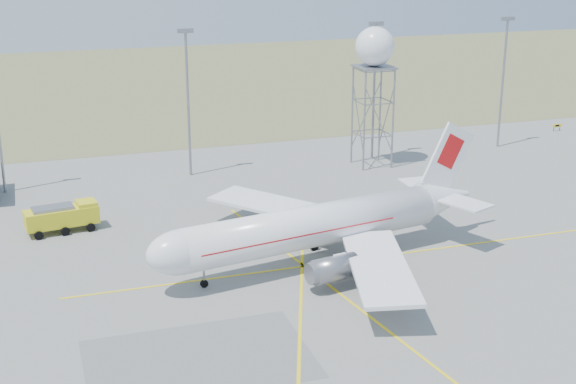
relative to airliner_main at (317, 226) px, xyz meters
name	(u,v)px	position (x,y,z in m)	size (l,w,h in m)	color
grass_strip	(168,82)	(4.10, 109.42, -4.01)	(400.00, 120.00, 0.03)	olive
mast_b	(188,91)	(-5.90, 35.42, 8.04)	(2.20, 0.50, 20.50)	gray
mast_c	(374,79)	(22.10, 35.42, 8.04)	(2.20, 0.50, 20.50)	gray
mast_d	(504,72)	(44.10, 35.42, 8.04)	(2.20, 0.50, 20.50)	gray
taxi_sign_near	(557,126)	(59.70, 41.41, -3.14)	(1.60, 0.17, 1.20)	black
airliner_main	(317,226)	(0.00, 0.00, 0.00)	(38.51, 36.95, 13.14)	white
radar_tower	(373,89)	(20.41, 31.94, 7.32)	(5.59, 5.59, 20.22)	gray
fire_truck	(64,218)	(-24.31, 17.76, -2.46)	(8.48, 4.20, 3.27)	yellow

